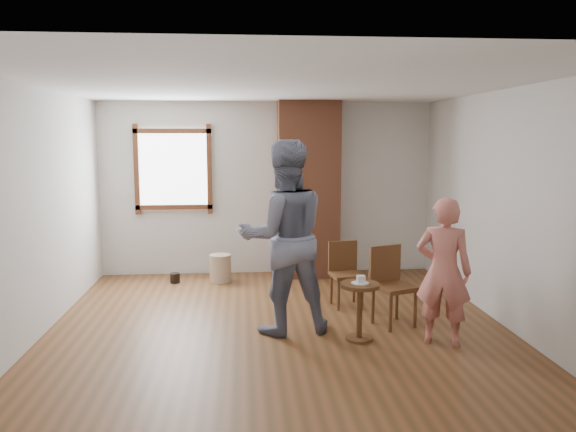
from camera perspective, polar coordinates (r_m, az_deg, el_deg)
The scene contains 12 objects.
ground at distance 6.13m, azimuth -0.88°, elevation -11.79°, with size 5.50×5.50×0.00m, color brown.
room_shell at distance 6.37m, azimuth -1.79°, elevation 5.61°, with size 5.04×5.52×2.62m.
brick_chimney at distance 8.35m, azimuth 2.07°, elevation 2.68°, with size 0.90×0.50×2.60m, color #A55A3A.
stoneware_crock at distance 8.19m, azimuth -6.89°, elevation -5.28°, with size 0.31×0.31×0.40m, color tan.
dark_pot at distance 8.27m, azimuth -11.40°, elevation -6.18°, with size 0.14×0.14×0.14m, color black.
dining_chair_left at distance 7.01m, azimuth 5.82°, elevation -5.48°, with size 0.42×0.42×0.79m.
dining_chair_right at distance 6.38m, azimuth 10.37°, elevation -6.51°, with size 0.53×0.53×0.87m.
side_table at distance 5.85m, azimuth 7.29°, elevation -8.66°, with size 0.40×0.40×0.60m.
cake_plate at distance 5.80m, azimuth 7.33°, elevation -6.76°, with size 0.18×0.18×0.01m, color white.
cake_slice at distance 5.79m, azimuth 7.43°, elevation -6.43°, with size 0.08×0.07×0.06m, color silver.
man at distance 5.93m, azimuth -0.42°, elevation -2.18°, with size 1.00×0.78×2.05m, color black.
person_pink at distance 5.82m, azimuth 15.52°, elevation -5.45°, with size 0.55×0.36×1.50m, color #D8796C.
Camera 1 is at (-0.38, -5.75, 2.08)m, focal length 35.00 mm.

